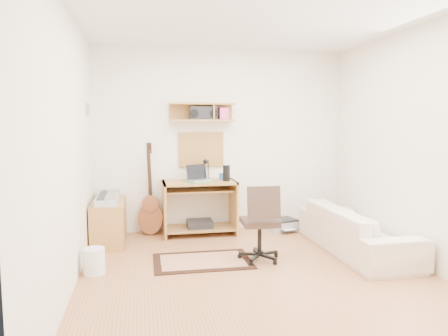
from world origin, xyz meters
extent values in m
cube|color=#B7784C|center=(0.00, 0.00, -0.01)|extent=(3.60, 4.00, 0.01)
cube|color=white|center=(0.00, 0.00, 2.60)|extent=(3.60, 4.00, 0.01)
cube|color=white|center=(0.00, 2.00, 1.30)|extent=(3.60, 0.01, 2.60)
cube|color=white|center=(-1.80, 0.00, 1.30)|extent=(0.01, 4.00, 2.60)
cube|color=white|center=(1.80, 0.00, 1.30)|extent=(0.01, 4.00, 2.60)
cube|color=#BB8442|center=(-0.30, 1.88, 1.70)|extent=(0.90, 0.25, 0.26)
cube|color=tan|center=(-0.30, 1.98, 1.17)|extent=(0.64, 0.03, 0.49)
cube|color=#4C8CBF|center=(-1.79, 1.50, 1.72)|extent=(0.02, 0.20, 0.15)
cylinder|color=black|center=(0.01, 1.68, 0.86)|extent=(0.10, 0.10, 0.22)
cylinder|color=#3867A9|center=(-0.04, 1.83, 0.79)|extent=(0.06, 0.06, 0.09)
cube|color=black|center=(-0.28, 1.87, 1.68)|extent=(0.38, 0.17, 0.20)
cube|color=beige|center=(-0.49, 0.55, 0.01)|extent=(1.10, 0.74, 0.01)
cube|color=#BB8442|center=(-1.58, 1.55, 0.28)|extent=(0.40, 0.90, 0.55)
cube|color=#B2B5BA|center=(-1.58, 1.55, 0.59)|extent=(0.27, 0.86, 0.07)
cylinder|color=white|center=(-1.65, 0.38, 0.14)|extent=(0.27, 0.27, 0.27)
cube|color=#A5A8AA|center=(0.83, 1.72, 0.09)|extent=(0.48, 0.41, 0.16)
imported|color=beige|center=(1.38, 0.55, 0.36)|extent=(0.54, 1.86, 0.73)
camera|label=1|loc=(-1.16, -4.06, 1.56)|focal=34.21mm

